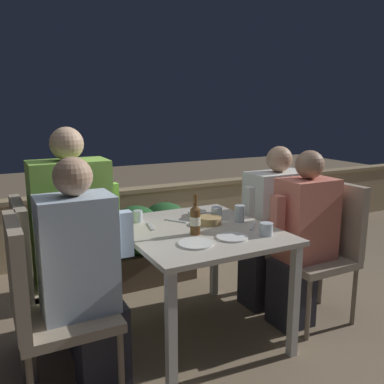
{
  "coord_description": "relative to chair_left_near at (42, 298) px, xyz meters",
  "views": [
    {
      "loc": [
        -1.17,
        -2.17,
        1.48
      ],
      "look_at": [
        0.0,
        0.08,
        0.96
      ],
      "focal_mm": 38.0,
      "sensor_mm": 36.0,
      "label": 1
    }
  ],
  "objects": [
    {
      "name": "dining_table",
      "position": [
        0.97,
        0.2,
        0.07
      ],
      "size": [
        0.9,
        1.03,
        0.74
      ],
      "color": "#BCB2A3",
      "rests_on": "ground_plane"
    },
    {
      "name": "planter_hedge",
      "position": [
        0.91,
        1.18,
        -0.2
      ],
      "size": [
        0.98,
        0.47,
        0.68
      ],
      "color": "brown",
      "rests_on": "ground_plane"
    },
    {
      "name": "glass_cup_0",
      "position": [
        1.19,
        0.34,
        0.2
      ],
      "size": [
        0.07,
        0.07,
        0.08
      ],
      "color": "silver",
      "rests_on": "dining_table"
    },
    {
      "name": "glass_cup_2",
      "position": [
        1.27,
        -0.11,
        0.2
      ],
      "size": [
        0.08,
        0.08,
        0.08
      ],
      "color": "silver",
      "rests_on": "dining_table"
    },
    {
      "name": "bowl_0",
      "position": [
        1.09,
        0.25,
        0.19
      ],
      "size": [
        0.16,
        0.16,
        0.05
      ],
      "color": "tan",
      "rests_on": "dining_table"
    },
    {
      "name": "glass_cup_3",
      "position": [
        0.69,
        0.52,
        0.2
      ],
      "size": [
        0.06,
        0.06,
        0.08
      ],
      "color": "silver",
      "rests_on": "dining_table"
    },
    {
      "name": "person_white_polo",
      "position": [
        1.7,
        0.37,
        0.03
      ],
      "size": [
        0.52,
        0.26,
        1.21
      ],
      "color": "#282833",
      "rests_on": "ground_plane"
    },
    {
      "name": "chair_left_near",
      "position": [
        0.0,
        0.0,
        0.0
      ],
      "size": [
        0.48,
        0.48,
        0.97
      ],
      "color": "gray",
      "rests_on": "ground_plane"
    },
    {
      "name": "person_green_blouse",
      "position": [
        0.27,
        0.4,
        0.12
      ],
      "size": [
        0.51,
        0.26,
        1.38
      ],
      "color": "#282833",
      "rests_on": "ground_plane"
    },
    {
      "name": "ground_plane",
      "position": [
        0.97,
        0.2,
        -0.57
      ],
      "size": [
        16.0,
        16.0,
        0.0
      ],
      "primitive_type": "plane",
      "color": "#847056"
    },
    {
      "name": "parapet_wall",
      "position": [
        0.97,
        1.96,
        -0.23
      ],
      "size": [
        9.0,
        0.18,
        0.67
      ],
      "color": "tan",
      "rests_on": "ground_plane"
    },
    {
      "name": "beer_bottle",
      "position": [
        0.9,
        0.1,
        0.26
      ],
      "size": [
        0.06,
        0.06,
        0.25
      ],
      "color": "brown",
      "rests_on": "dining_table"
    },
    {
      "name": "chair_left_far",
      "position": [
        0.05,
        0.4,
        0.0
      ],
      "size": [
        0.48,
        0.48,
        0.97
      ],
      "color": "gray",
      "rests_on": "ground_plane"
    },
    {
      "name": "chair_right_far",
      "position": [
        1.92,
        0.37,
        0.0
      ],
      "size": [
        0.48,
        0.48,
        0.97
      ],
      "color": "gray",
      "rests_on": "ground_plane"
    },
    {
      "name": "bowl_1",
      "position": [
        1.12,
        0.49,
        0.18
      ],
      "size": [
        0.13,
        0.13,
        0.03
      ],
      "color": "beige",
      "rests_on": "dining_table"
    },
    {
      "name": "plate_0",
      "position": [
        1.06,
        -0.06,
        0.17
      ],
      "size": [
        0.19,
        0.19,
        0.01
      ],
      "color": "white",
      "rests_on": "dining_table"
    },
    {
      "name": "glass_cup_1",
      "position": [
        1.29,
        0.21,
        0.22
      ],
      "size": [
        0.07,
        0.07,
        0.11
      ],
      "color": "silver",
      "rests_on": "dining_table"
    },
    {
      "name": "person_blue_shirt",
      "position": [
        0.22,
        0.0,
        0.06
      ],
      "size": [
        0.47,
        0.26,
        1.25
      ],
      "color": "#282833",
      "rests_on": "ground_plane"
    },
    {
      "name": "fork_1",
      "position": [
        0.72,
        0.37,
        0.17
      ],
      "size": [
        0.05,
        0.17,
        0.01
      ],
      "color": "silver",
      "rests_on": "dining_table"
    },
    {
      "name": "person_coral_top",
      "position": [
        1.68,
        0.03,
        0.04
      ],
      "size": [
        0.47,
        0.26,
        1.21
      ],
      "color": "#282833",
      "rests_on": "ground_plane"
    },
    {
      "name": "chair_right_near",
      "position": [
        1.9,
        0.03,
        0.0
      ],
      "size": [
        0.48,
        0.48,
        0.97
      ],
      "color": "gray",
      "rests_on": "ground_plane"
    },
    {
      "name": "plate_1",
      "position": [
        0.82,
        -0.06,
        0.17
      ],
      "size": [
        0.2,
        0.2,
        0.01
      ],
      "color": "white",
      "rests_on": "dining_table"
    },
    {
      "name": "fork_0",
      "position": [
        0.92,
        0.41,
        0.17
      ],
      "size": [
        0.11,
        0.15,
        0.01
      ],
      "color": "silver",
      "rests_on": "dining_table"
    },
    {
      "name": "fork_2",
      "position": [
        1.3,
        0.07,
        0.17
      ],
      "size": [
        0.13,
        0.14,
        0.01
      ],
      "color": "silver",
      "rests_on": "dining_table"
    }
  ]
}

